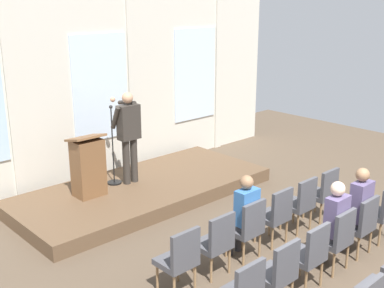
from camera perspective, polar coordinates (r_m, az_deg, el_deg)
rear_partition at (r=10.24m, az=-10.65°, el=6.48°), size 9.93×0.14×3.92m
stage_platform at (r=9.60m, az=-5.68°, el=-5.38°), size 5.01×2.23×0.26m
speaker at (r=9.35m, az=-7.44°, el=1.52°), size 0.51×0.69×1.79m
mic_stand at (r=9.54m, az=-9.14°, el=-2.66°), size 0.28×0.28×1.55m
lectern at (r=8.99m, az=-12.04°, el=-2.58°), size 0.60×0.48×1.16m
chair_r0_c0 at (r=6.42m, az=-1.43°, el=-13.10°), size 0.46×0.44×0.94m
chair_r0_c1 at (r=6.82m, az=2.82°, el=-11.21°), size 0.46×0.44×0.94m
chair_r0_c2 at (r=7.26m, az=6.52°, el=-9.49°), size 0.46×0.44×0.94m
audience_r0_c2 at (r=7.23m, az=6.08°, el=-7.93°), size 0.36×0.39×1.30m
chair_r0_c3 at (r=7.73m, az=9.76°, el=-7.94°), size 0.46×0.44×0.94m
chair_r0_c4 at (r=8.23m, az=12.60°, el=-6.55°), size 0.46×0.44×0.94m
chair_r0_c5 at (r=8.75m, az=15.09°, el=-5.32°), size 0.46×0.44×0.94m
chair_r1_c1 at (r=6.23m, az=10.04°, el=-14.41°), size 0.46×0.44×0.94m
chair_r1_c2 at (r=6.71m, az=13.56°, el=-12.23°), size 0.46×0.44×0.94m
chair_r1_c3 at (r=7.21m, az=16.55°, el=-10.31°), size 0.46×0.44×0.94m
audience_r1_c3 at (r=7.16m, az=16.13°, el=-8.65°), size 0.36×0.39×1.34m
chair_r1_c4 at (r=7.74m, az=19.11°, el=-8.63°), size 0.46×0.44×0.94m
audience_r1_c4 at (r=7.69m, az=18.75°, el=-6.95°), size 0.36×0.39×1.37m
chair_r1_c5 at (r=8.29m, az=21.32°, el=-7.16°), size 0.46×0.44×0.94m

